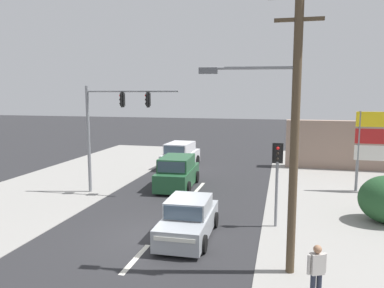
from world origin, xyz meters
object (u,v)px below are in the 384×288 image
(utility_pole_foreground_right, at_px, (290,122))
(pedestal_signal_right_kerb, at_px, (277,170))
(traffic_signal_mast, at_px, (110,120))
(pedestrian_at_kerb, at_px, (317,271))
(sedan_receding_far, at_px, (189,220))
(suv_crossing_left, at_px, (181,156))
(shopping_plaza_sign, at_px, (375,140))
(suv_oncoming_mid, at_px, (177,173))

(utility_pole_foreground_right, bearing_deg, pedestal_signal_right_kerb, 95.27)
(traffic_signal_mast, height_order, pedestrian_at_kerb, traffic_signal_mast)
(pedestal_signal_right_kerb, relative_size, sedan_receding_far, 0.83)
(suv_crossing_left, bearing_deg, utility_pole_foreground_right, -63.72)
(shopping_plaza_sign, xyz_separation_m, sedan_receding_far, (-8.51, -8.99, -2.28))
(suv_oncoming_mid, height_order, suv_crossing_left, same)
(traffic_signal_mast, bearing_deg, pedestrian_at_kerb, -41.38)
(traffic_signal_mast, height_order, shopping_plaza_sign, traffic_signal_mast)
(suv_oncoming_mid, bearing_deg, utility_pole_foreground_right, -56.84)
(pedestrian_at_kerb, bearing_deg, suv_crossing_left, 116.22)
(utility_pole_foreground_right, relative_size, sedan_receding_far, 2.05)
(utility_pole_foreground_right, height_order, suv_oncoming_mid, utility_pole_foreground_right)
(sedan_receding_far, relative_size, pedestrian_at_kerb, 2.62)
(shopping_plaza_sign, distance_m, suv_crossing_left, 13.49)
(traffic_signal_mast, bearing_deg, sedan_receding_far, -42.32)
(pedestal_signal_right_kerb, relative_size, suv_oncoming_mid, 0.77)
(traffic_signal_mast, xyz_separation_m, sedan_receding_far, (5.82, -5.30, -3.44))
(shopping_plaza_sign, distance_m, pedestrian_at_kerb, 13.52)
(utility_pole_foreground_right, distance_m, traffic_signal_mast, 12.05)
(suv_crossing_left, relative_size, pedestrian_at_kerb, 2.83)
(utility_pole_foreground_right, xyz_separation_m, shopping_plaza_sign, (4.85, 11.11, -1.76))
(suv_oncoming_mid, bearing_deg, suv_crossing_left, 103.66)
(utility_pole_foreground_right, bearing_deg, shopping_plaza_sign, 66.44)
(suv_oncoming_mid, bearing_deg, shopping_plaza_sign, 8.14)
(sedan_receding_far, bearing_deg, pedestal_signal_right_kerb, 30.83)
(pedestal_signal_right_kerb, relative_size, suv_crossing_left, 0.77)
(suv_oncoming_mid, relative_size, suv_crossing_left, 1.00)
(shopping_plaza_sign, height_order, suv_oncoming_mid, shopping_plaza_sign)
(pedestal_signal_right_kerb, distance_m, pedestrian_at_kerb, 6.01)
(suv_crossing_left, distance_m, pedestrian_at_kerb, 19.19)
(utility_pole_foreground_right, bearing_deg, suv_crossing_left, 116.28)
(utility_pole_foreground_right, height_order, shopping_plaza_sign, utility_pole_foreground_right)
(pedestal_signal_right_kerb, height_order, suv_oncoming_mid, pedestal_signal_right_kerb)
(sedan_receding_far, height_order, suv_crossing_left, suv_crossing_left)
(shopping_plaza_sign, bearing_deg, sedan_receding_far, -133.42)
(traffic_signal_mast, height_order, sedan_receding_far, traffic_signal_mast)
(traffic_signal_mast, distance_m, shopping_plaza_sign, 14.84)
(pedestal_signal_right_kerb, height_order, suv_crossing_left, pedestal_signal_right_kerb)
(suv_crossing_left, bearing_deg, pedestrian_at_kerb, -63.78)
(utility_pole_foreground_right, distance_m, suv_crossing_left, 17.82)
(utility_pole_foreground_right, bearing_deg, sedan_receding_far, 149.96)
(pedestal_signal_right_kerb, distance_m, suv_oncoming_mid, 8.14)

